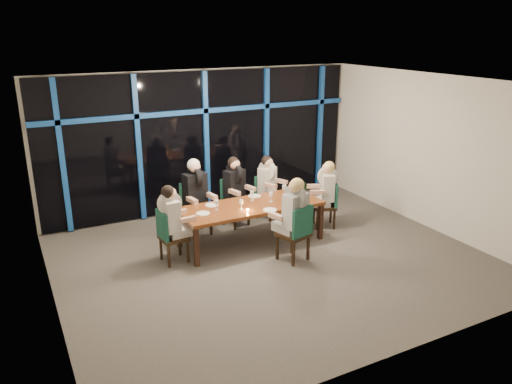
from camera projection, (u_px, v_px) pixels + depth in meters
room at (273, 145)px, 7.97m from camera, size 7.04×7.00×3.02m
window_wall at (206, 139)px, 10.60m from camera, size 6.86×0.43×2.94m
dining_table at (251, 208)px, 9.07m from camera, size 2.60×1.00×0.75m
chair_far_left at (194, 205)px, 9.56m from camera, size 0.54×0.54×1.02m
chair_far_mid at (233, 199)px, 10.00m from camera, size 0.54×0.54×0.96m
chair_far_right at (265, 194)px, 10.38m from camera, size 0.56×0.56×0.91m
chair_end_left at (169, 234)px, 8.35m from camera, size 0.47×0.47×0.93m
chair_end_right at (329, 202)px, 9.89m from camera, size 0.56×0.56×0.92m
chair_near_mid at (297, 231)px, 8.38m from camera, size 0.58×0.58×1.01m
diner_far_left at (196, 186)px, 9.36m from camera, size 0.54×0.67×0.99m
diner_far_mid at (236, 182)px, 9.83m from camera, size 0.55×0.65×0.94m
diner_far_right at (269, 178)px, 10.22m from camera, size 0.57×0.62×0.89m
diner_end_left at (172, 212)px, 8.27m from camera, size 0.60×0.48×0.91m
diner_end_right at (326, 185)px, 9.77m from camera, size 0.63×0.58×0.90m
diner_near_mid at (294, 207)px, 8.31m from camera, size 0.58×0.68×0.98m
plate_far_left at (212, 205)px, 9.00m from camera, size 0.24×0.24×0.01m
plate_far_mid at (255, 196)px, 9.48m from camera, size 0.24×0.24×0.01m
plate_far_right at (291, 188)px, 9.93m from camera, size 0.24×0.24×0.01m
plate_end_left at (203, 213)px, 8.60m from camera, size 0.24×0.24×0.01m
plate_end_right at (297, 191)px, 9.77m from camera, size 0.24×0.24×0.01m
plate_near_mid at (270, 210)px, 8.76m from camera, size 0.24×0.24×0.01m
wine_bottle at (304, 193)px, 9.30m from camera, size 0.07×0.07×0.33m
water_pitcher at (295, 195)px, 9.24m from camera, size 0.12×0.11×0.19m
tea_light at (248, 210)px, 8.74m from camera, size 0.05×0.05×0.03m
wine_glass_a at (241, 202)px, 8.78m from camera, size 0.07×0.07×0.18m
wine_glass_b at (252, 194)px, 9.24m from camera, size 0.07×0.07×0.18m
wine_glass_c at (271, 195)px, 9.15m from camera, size 0.07×0.07×0.18m
wine_glass_d at (217, 203)px, 8.75m from camera, size 0.07×0.07×0.18m
wine_glass_e at (284, 188)px, 9.53m from camera, size 0.08×0.08×0.19m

